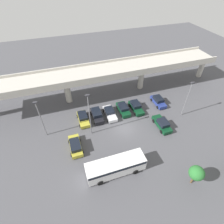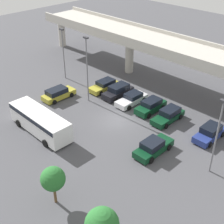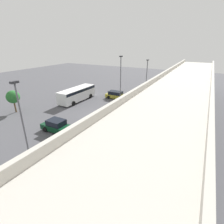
{
  "view_description": "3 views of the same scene",
  "coord_description": "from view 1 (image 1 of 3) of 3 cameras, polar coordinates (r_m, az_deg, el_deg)",
  "views": [
    {
      "loc": [
        -9.42,
        -20.87,
        24.74
      ],
      "look_at": [
        -1.58,
        2.79,
        2.32
      ],
      "focal_mm": 28.0,
      "sensor_mm": 36.0,
      "label": 1
    },
    {
      "loc": [
        22.24,
        -22.99,
        20.69
      ],
      "look_at": [
        -0.51,
        -0.34,
        1.13
      ],
      "focal_mm": 50.0,
      "sensor_mm": 36.0,
      "label": 2
    },
    {
      "loc": [
        21.66,
        14.26,
        10.96
      ],
      "look_at": [
        0.25,
        2.64,
        1.21
      ],
      "focal_mm": 28.0,
      "sensor_mm": 36.0,
      "label": 3
    }
  ],
  "objects": [
    {
      "name": "ground_plane",
      "position": [
        33.71,
        4.06,
        -5.39
      ],
      "size": [
        113.11,
        113.11,
        0.0
      ],
      "primitive_type": "plane",
      "color": "#4C4C51"
    },
    {
      "name": "parked_car_3",
      "position": [
        35.77,
        -0.73,
        -0.29
      ],
      "size": [
        2.05,
        4.77,
        1.47
      ],
      "rotation": [
        0.0,
        0.0,
        -1.57
      ],
      "color": "silver",
      "rests_on": "ground_plane"
    },
    {
      "name": "lamp_post_near_aisle",
      "position": [
        36.39,
        23.47,
        4.54
      ],
      "size": [
        0.7,
        0.35,
        7.9
      ],
      "color": "slate",
      "rests_on": "ground_plane"
    },
    {
      "name": "parked_car_6",
      "position": [
        34.8,
        16.06,
        -3.75
      ],
      "size": [
        2.07,
        4.77,
        1.6
      ],
      "rotation": [
        0.0,
        0.0,
        1.57
      ],
      "color": "#0C381E",
      "rests_on": "ground_plane"
    },
    {
      "name": "parked_car_4",
      "position": [
        36.66,
        3.67,
        1.04
      ],
      "size": [
        2.02,
        4.51,
        1.63
      ],
      "rotation": [
        0.0,
        0.0,
        -1.57
      ],
      "color": "#0C381E",
      "rests_on": "ground_plane"
    },
    {
      "name": "shuttle_bus",
      "position": [
        27.05,
        1.2,
        -17.2
      ],
      "size": [
        8.88,
        2.83,
        2.53
      ],
      "rotation": [
        0.0,
        0.0,
        3.14
      ],
      "color": "white",
      "rests_on": "ground_plane"
    },
    {
      "name": "lamp_post_by_overpass",
      "position": [
        31.68,
        -22.38,
        -1.48
      ],
      "size": [
        0.7,
        0.35,
        7.74
      ],
      "color": "slate",
      "rests_on": "ground_plane"
    },
    {
      "name": "parked_car_1",
      "position": [
        35.13,
        -9.43,
        -2.0
      ],
      "size": [
        2.09,
        4.63,
        1.4
      ],
      "rotation": [
        0.0,
        0.0,
        -1.57
      ],
      "color": "gold",
      "rests_on": "ground_plane"
    },
    {
      "name": "parked_car_7",
      "position": [
        40.0,
        14.87,
        3.49
      ],
      "size": [
        2.05,
        4.42,
        1.6
      ],
      "rotation": [
        0.0,
        0.0,
        -1.57
      ],
      "color": "navy",
      "rests_on": "ground_plane"
    },
    {
      "name": "parked_car_2",
      "position": [
        35.29,
        -4.97,
        -0.9
      ],
      "size": [
        2.07,
        4.65,
        1.71
      ],
      "rotation": [
        0.0,
        0.0,
        -1.57
      ],
      "color": "black",
      "rests_on": "ground_plane"
    },
    {
      "name": "tree_front_left",
      "position": [
        27.7,
        25.9,
        -17.51
      ],
      "size": [
        2.11,
        2.11,
        3.73
      ],
      "color": "brown",
      "rests_on": "ground_plane"
    },
    {
      "name": "parked_car_0",
      "position": [
        30.74,
        -11.85,
        -10.7
      ],
      "size": [
        2.09,
        4.64,
        1.52
      ],
      "rotation": [
        0.0,
        0.0,
        1.57
      ],
      "color": "gold",
      "rests_on": "ground_plane"
    },
    {
      "name": "highway_overpass",
      "position": [
        38.96,
        -2.02,
        12.7
      ],
      "size": [
        54.09,
        6.53,
        7.01
      ],
      "color": "#BCB7AD",
      "rests_on": "ground_plane"
    },
    {
      "name": "parked_car_5",
      "position": [
        37.53,
        7.84,
        1.72
      ],
      "size": [
        2.02,
        4.73,
        1.56
      ],
      "rotation": [
        0.0,
        0.0,
        -1.57
      ],
      "color": "#0C381E",
      "rests_on": "ground_plane"
    },
    {
      "name": "lamp_post_mid_lot",
      "position": [
        29.44,
        -7.41,
        -0.24
      ],
      "size": [
        0.7,
        0.35,
        8.85
      ],
      "color": "slate",
      "rests_on": "ground_plane"
    }
  ]
}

